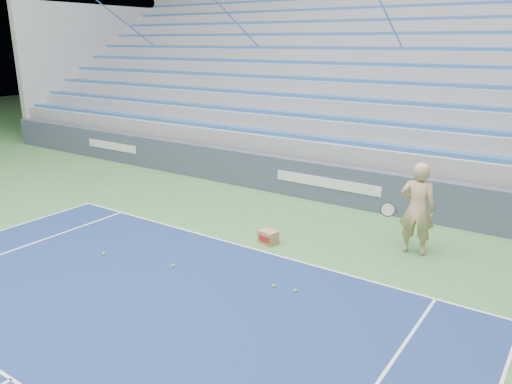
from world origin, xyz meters
TOP-DOWN VIEW (x-y plane):
  - sponsor_barrier at (0.00, 15.88)m, footprint 30.00×0.32m
  - bleachers at (0.00, 21.60)m, footprint 31.00×9.15m
  - tennis_player at (3.13, 13.70)m, footprint 1.00×0.90m
  - ball_box at (0.26, 12.35)m, footprint 0.46×0.38m
  - tennis_ball_0 at (1.93, 10.71)m, footprint 0.07×0.07m
  - tennis_ball_1 at (1.50, 10.64)m, footprint 0.07×0.07m
  - tennis_ball_2 at (-0.66, 10.22)m, footprint 0.07×0.07m
  - tennis_ball_3 at (-2.16, 12.19)m, footprint 0.07×0.07m
  - tennis_ball_4 at (-2.30, 9.81)m, footprint 0.07×0.07m

SIDE VIEW (x-z plane):
  - tennis_ball_0 at x=1.93m, z-range 0.00..0.07m
  - tennis_ball_1 at x=1.50m, z-range 0.00..0.07m
  - tennis_ball_2 at x=-0.66m, z-range 0.00..0.07m
  - tennis_ball_3 at x=-2.16m, z-range 0.00..0.07m
  - tennis_ball_4 at x=-2.30m, z-range 0.00..0.07m
  - ball_box at x=0.26m, z-range 0.00..0.30m
  - sponsor_barrier at x=0.00m, z-range 0.00..1.10m
  - tennis_player at x=3.13m, z-range 0.00..2.02m
  - bleachers at x=0.00m, z-range -1.29..6.01m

